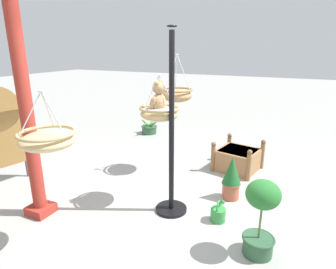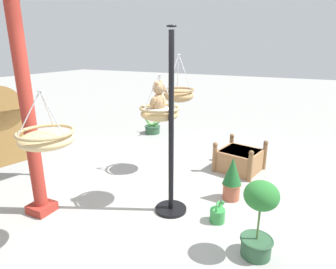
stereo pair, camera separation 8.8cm
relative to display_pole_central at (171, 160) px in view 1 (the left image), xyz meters
name	(u,v)px [view 1 (the left image)]	position (x,y,z in m)	size (l,w,h in m)	color
ground_plane	(173,204)	(0.15, 0.04, -0.77)	(40.00, 40.00, 0.00)	#9E9E99
display_pole_central	(171,160)	(0.00, 0.00, 0.00)	(0.44, 0.44, 2.47)	black
hanging_basket_with_teddy	(159,113)	(0.15, 0.25, 0.59)	(0.55, 0.55, 0.62)	tan
teddy_bear	(158,99)	(0.15, 0.27, 0.78)	(0.30, 0.27, 0.44)	tan
hanging_basket_left_high	(47,139)	(-1.25, 0.83, 0.55)	(0.58, 0.58, 0.61)	tan
hanging_basket_right_low	(177,95)	(1.30, 0.49, 0.66)	(0.55, 0.55, 0.81)	#A37F51
greenhouse_pillar_left	(27,113)	(-0.84, 1.61, 0.66)	(0.33, 0.33, 2.96)	#9E2D23
wooden_planter_box	(238,158)	(1.82, -0.54, -0.55)	(0.89, 0.89, 0.57)	#9E7047
potted_plant_fern_front	(232,178)	(0.70, -0.68, -0.43)	(0.29, 0.29, 0.67)	#AD563D
potted_plant_flowering_red	(149,129)	(3.18, 2.10, -0.64)	(0.56, 0.51, 0.38)	#2D5638
potted_plant_tall_leafy	(261,215)	(-0.40, -1.24, -0.28)	(0.37, 0.37, 0.90)	#2D5638
display_sign_board	(0,128)	(-0.39, 2.87, 0.19)	(0.72, 0.21, 1.64)	olive
watering_can	(218,213)	(0.04, -0.67, -0.67)	(0.35, 0.20, 0.30)	#338C3F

